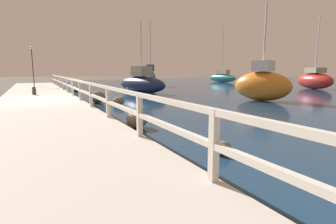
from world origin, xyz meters
The scene contains 16 objects.
ground_plane centered at (0.00, 0.00, 0.00)m, with size 120.00×120.00×0.00m, color #4C473D.
dock_walkway centered at (0.00, 0.00, 0.13)m, with size 3.52×36.00×0.26m.
railing centered at (1.66, 0.00, 0.88)m, with size 0.10×32.50×0.90m.
boulder_downstream centered at (2.63, 7.48, 0.20)m, with size 0.54×0.49×0.41m.
boulder_far_strip centered at (2.58, -0.48, 0.30)m, with size 0.79×0.71×0.59m.
boulder_near_dock centered at (3.22, -1.97, 0.20)m, with size 0.55×0.49×0.41m.
boulder_water_edge centered at (3.03, 9.20, 0.16)m, with size 0.42×0.38×0.31m.
boulder_upstream centered at (2.92, -9.83, 0.14)m, with size 0.36×0.33×0.27m.
boulder_mid_strip centered at (2.29, -6.84, 0.23)m, with size 0.62×0.55×0.46m.
mooring_bollard centered at (-0.20, 2.71, 0.49)m, with size 0.21×0.21×0.46m.
dock_lamp centered at (-0.13, 11.61, 2.68)m, with size 0.26×0.26×3.34m.
sailboat_navy centered at (6.65, 3.80, 0.70)m, with size 2.65×5.05×4.97m.
sailboat_red centered at (21.61, 0.84, 0.78)m, with size 2.40×4.02×6.14m.
sailboat_orange centered at (10.60, -3.59, 0.88)m, with size 2.52×3.36×7.26m.
sailboat_teal centered at (22.84, 14.96, 0.70)m, with size 1.25×5.14×7.17m.
sailboat_blue centered at (10.60, 11.26, 0.88)m, with size 2.81×4.37×6.62m.
Camera 1 is at (-0.24, -13.69, 1.62)m, focal length 28.00 mm.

